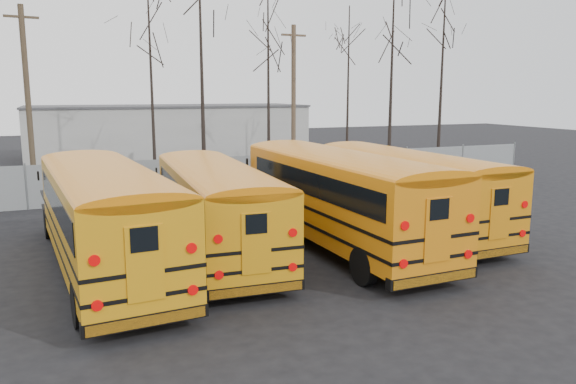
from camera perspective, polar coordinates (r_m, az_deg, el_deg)
name	(u,v)px	position (r m, az deg, el deg)	size (l,w,h in m)	color
ground	(296,264)	(17.35, 0.79, -7.34)	(120.00, 120.00, 0.00)	black
fence	(202,177)	(28.31, -8.69, 1.47)	(40.00, 0.04, 2.00)	gray
distant_building	(169,131)	(48.10, -12.00, 6.10)	(22.00, 8.00, 4.00)	#ADADA8
bus_a	(104,210)	(16.89, -18.20, -1.70)	(3.62, 11.74, 3.24)	black
bus_b	(215,201)	(18.10, -7.46, -0.89)	(3.03, 10.96, 3.04)	black
bus_c	(337,190)	(18.95, 4.96, 0.20)	(3.13, 12.00, 3.33)	black
bus_d	(403,183)	(21.50, 11.62, 0.86)	(2.82, 11.17, 3.11)	black
utility_pole_left	(28,95)	(33.84, -24.94, 8.88)	(1.73, 0.44, 9.77)	#443727
utility_pole_right	(294,100)	(35.12, 0.57, 9.36)	(1.64, 0.29, 9.21)	brown
tree_3	(151,79)	(32.03, -13.72, 11.09)	(0.26, 0.26, 11.80)	black
tree_4	(202,72)	(34.20, -8.76, 11.99)	(0.26, 0.26, 12.77)	black
tree_5	(268,85)	(33.55, -2.00, 10.76)	(0.26, 0.26, 11.16)	black
tree_6	(348,94)	(34.48, 6.10, 9.90)	(0.26, 0.26, 10.20)	black
tree_7	(391,79)	(37.28, 10.45, 11.22)	(0.26, 0.26, 12.04)	black
tree_8	(441,79)	(39.11, 15.33, 11.00)	(0.26, 0.26, 12.07)	black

